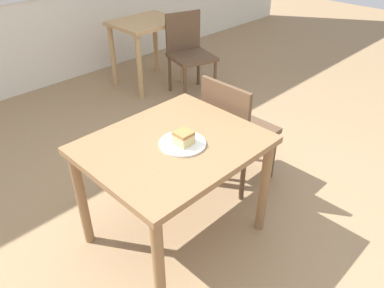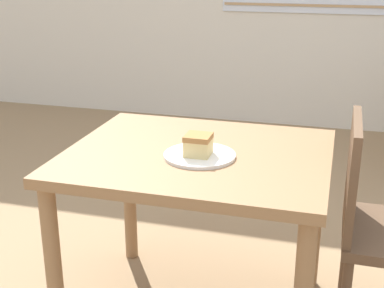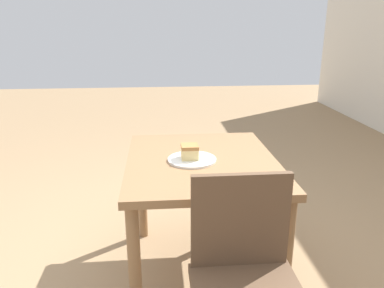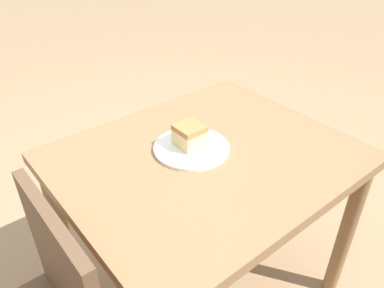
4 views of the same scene
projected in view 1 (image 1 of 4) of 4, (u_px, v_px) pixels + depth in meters
ground_plane at (204, 242)px, 2.44m from camera, size 14.00×14.00×0.00m
dining_table_near at (174, 157)px, 2.16m from camera, size 0.98×0.81×0.73m
dining_table_far at (147, 34)px, 4.23m from camera, size 0.74×0.59×0.74m
chair_near_window at (235, 129)px, 2.71m from camera, size 0.43×0.43×0.87m
chair_far_corner at (189, 51)px, 4.09m from camera, size 0.54×0.54×0.87m
plate at (182, 143)px, 2.08m from camera, size 0.26×0.26×0.01m
cake_slice at (184, 138)px, 2.05m from camera, size 0.09×0.09×0.08m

